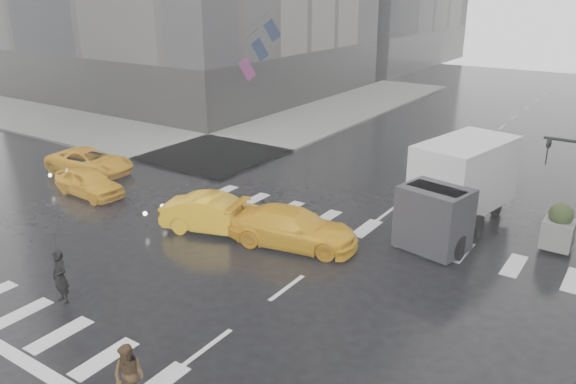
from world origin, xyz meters
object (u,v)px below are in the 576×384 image
Objects in this scene: taxi_mid at (218,214)px; box_truck at (457,185)px; taxi_front at (89,182)px; pedestrian_brown at (129,376)px.

box_truck is at bearing -72.60° from taxi_mid.
taxi_front is at bearing -148.04° from box_truck.
taxi_front is 0.86× the size of taxi_mid.
box_truck is (2.96, 14.83, 1.08)m from pedestrian_brown.
box_truck reaches higher than taxi_mid.
box_truck reaches higher than pedestrian_brown.
pedestrian_brown is 0.25× the size of box_truck.
taxi_mid is at bearing -132.78° from box_truck.
pedestrian_brown is 0.36× the size of taxi_mid.
taxi_front is 0.59× the size of box_truck.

